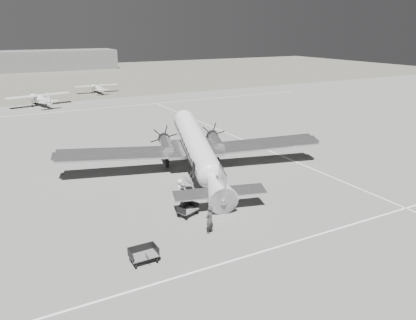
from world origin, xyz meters
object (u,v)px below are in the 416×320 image
object	(u,v)px
hangar_main	(52,60)
light_plane_left	(40,100)
dc3_airliner	(198,151)
baggage_cart_far	(144,255)
light_plane_right	(97,89)
ground_crew	(209,220)
ramp_agent	(183,194)
baggage_cart_near	(188,210)
passenger	(180,189)

from	to	relation	value
hangar_main	light_plane_left	size ratio (longest dim) A/B	3.66
dc3_airliner	baggage_cart_far	world-z (taller)	dc3_airliner
light_plane_right	ground_crew	size ratio (longest dim) A/B	4.75
light_plane_left	ramp_agent	distance (m)	52.34
dc3_airliner	light_plane_right	size ratio (longest dim) A/B	2.81
ramp_agent	ground_crew	bearing A→B (deg)	173.48
dc3_airliner	light_plane_right	world-z (taller)	dc3_airliner
light_plane_right	ramp_agent	distance (m)	64.01
baggage_cart_near	ramp_agent	world-z (taller)	ramp_agent
dc3_airliner	baggage_cart_far	distance (m)	15.60
hangar_main	baggage_cart_far	bearing A→B (deg)	-96.05
dc3_airliner	passenger	world-z (taller)	dc3_airliner
light_plane_left	passenger	xyz separation A→B (m)	(4.91, -50.75, -0.33)
hangar_main	passenger	bearing A→B (deg)	-93.68
baggage_cart_near	light_plane_left	bearing A→B (deg)	70.56
light_plane_left	light_plane_right	bearing A→B (deg)	27.48
hangar_main	dc3_airliner	distance (m)	119.72
baggage_cart_far	ramp_agent	xyz separation A→B (m)	(5.63, 6.46, 0.48)
baggage_cart_far	ground_crew	world-z (taller)	ground_crew
hangar_main	light_plane_left	bearing A→B (deg)	-99.99
hangar_main	ground_crew	xyz separation A→B (m)	(-8.65, -130.20, -2.30)
light_plane_left	light_plane_right	distance (m)	17.34
light_plane_left	dc3_airliner	bearing A→B (deg)	-92.56
ramp_agent	baggage_cart_near	bearing A→B (deg)	162.71
hangar_main	baggage_cart_near	xyz separation A→B (m)	(-8.81, -127.05, -2.83)
hangar_main	passenger	world-z (taller)	hangar_main
baggage_cart_far	passenger	bearing A→B (deg)	51.86
light_plane_left	baggage_cart_far	bearing A→B (deg)	-104.19
light_plane_right	baggage_cart_near	world-z (taller)	light_plane_right
light_plane_right	dc3_airliner	bearing A→B (deg)	-95.63
light_plane_left	hangar_main	bearing A→B (deg)	66.87
dc3_airliner	light_plane_left	world-z (taller)	dc3_airliner
baggage_cart_far	ground_crew	distance (m)	5.51
baggage_cart_near	passenger	distance (m)	3.40
dc3_airliner	ramp_agent	xyz separation A→B (m)	(-4.15, -5.53, -1.56)
hangar_main	ground_crew	world-z (taller)	hangar_main
dc3_airliner	light_plane_right	distance (m)	58.10
ramp_agent	dc3_airliner	bearing A→B (deg)	-39.68
baggage_cart_far	ramp_agent	bearing A→B (deg)	48.13
dc3_airliner	ground_crew	distance (m)	11.57
ground_crew	passenger	xyz separation A→B (m)	(0.69, 6.42, -0.14)
baggage_cart_far	ramp_agent	distance (m)	8.58
passenger	hangar_main	bearing A→B (deg)	-9.56
light_plane_left	ground_crew	distance (m)	57.33
light_plane_right	baggage_cart_near	distance (m)	65.95
dc3_airliner	baggage_cart_far	xyz separation A→B (m)	(-9.78, -11.98, -2.04)
light_plane_left	baggage_cart_near	size ratio (longest dim) A/B	6.93
light_plane_left	baggage_cart_near	world-z (taller)	light_plane_left
dc3_airliner	ground_crew	bearing A→B (deg)	-98.48
dc3_airliner	ramp_agent	world-z (taller)	dc3_airliner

